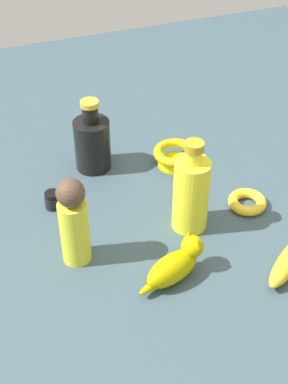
% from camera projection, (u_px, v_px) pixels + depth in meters
% --- Properties ---
extents(ground, '(2.00, 2.00, 0.00)m').
position_uv_depth(ground, '(144.00, 218.00, 1.18)').
color(ground, '#384C56').
extents(bottle_tall, '(0.08, 0.08, 0.21)m').
position_uv_depth(bottle_tall, '(191.00, 193.00, 1.11)').
color(bottle_tall, yellow).
rests_on(bottle_tall, ground).
extents(nail_polish_jar, '(0.04, 0.04, 0.04)m').
position_uv_depth(nail_polish_jar, '(53.00, 200.00, 1.20)').
color(nail_polish_jar, black).
rests_on(nail_polish_jar, ground).
extents(cat_figurine, '(0.15, 0.09, 0.09)m').
position_uv_depth(cat_figurine, '(176.00, 264.00, 1.02)').
color(cat_figurine, '#B9AA04').
rests_on(cat_figurine, ground).
extents(person_figure_adult, '(0.06, 0.06, 0.20)m').
position_uv_depth(person_figure_adult, '(74.00, 222.00, 1.03)').
color(person_figure_adult, yellow).
rests_on(person_figure_adult, ground).
extents(bottle_short, '(0.09, 0.09, 0.18)m').
position_uv_depth(bottle_short, '(92.00, 142.00, 1.29)').
color(bottle_short, black).
rests_on(bottle_short, ground).
extents(bangle, '(0.09, 0.09, 0.02)m').
position_uv_depth(bangle, '(247.00, 202.00, 1.21)').
color(bangle, yellow).
rests_on(bangle, ground).
extents(bowl, '(0.11, 0.11, 0.05)m').
position_uv_depth(bowl, '(176.00, 155.00, 1.32)').
color(bowl, yellow).
rests_on(bowl, ground).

